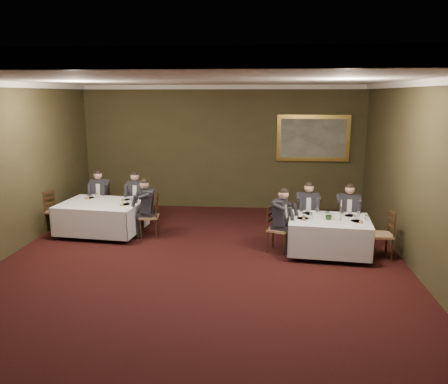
% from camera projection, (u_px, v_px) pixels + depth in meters
% --- Properties ---
extents(ground, '(10.00, 10.00, 0.00)m').
position_uv_depth(ground, '(197.00, 276.00, 7.99)').
color(ground, black).
rests_on(ground, ground).
extents(ceiling, '(8.00, 10.00, 0.10)m').
position_uv_depth(ceiling, '(194.00, 79.00, 7.22)').
color(ceiling, silver).
rests_on(ceiling, back_wall).
extents(back_wall, '(8.00, 0.10, 3.50)m').
position_uv_depth(back_wall, '(222.00, 148.00, 12.47)').
color(back_wall, '#38321C').
rests_on(back_wall, ground).
extents(front_wall, '(8.00, 0.10, 3.50)m').
position_uv_depth(front_wall, '(75.00, 338.00, 2.75)').
color(front_wall, '#38321C').
rests_on(front_wall, ground).
extents(right_wall, '(0.10, 10.00, 3.50)m').
position_uv_depth(right_wall, '(433.00, 186.00, 7.26)').
color(right_wall, '#38321C').
rests_on(right_wall, ground).
extents(crown_molding, '(8.00, 10.00, 0.12)m').
position_uv_depth(crown_molding, '(194.00, 82.00, 7.24)').
color(crown_molding, white).
rests_on(crown_molding, back_wall).
extents(table_main, '(1.75, 1.40, 0.67)m').
position_uv_depth(table_main, '(329.00, 234.00, 8.96)').
color(table_main, black).
rests_on(table_main, ground).
extents(table_second, '(2.00, 1.60, 0.67)m').
position_uv_depth(table_second, '(102.00, 215.00, 10.30)').
color(table_second, black).
rests_on(table_second, ground).
extents(chair_main_backleft, '(0.44, 0.42, 1.00)m').
position_uv_depth(chair_main_backleft, '(307.00, 228.00, 9.88)').
color(chair_main_backleft, '#936F4A').
rests_on(chair_main_backleft, ground).
extents(diner_main_backleft, '(0.42, 0.48, 1.35)m').
position_uv_depth(diner_main_backleft, '(307.00, 219.00, 9.81)').
color(diner_main_backleft, black).
rests_on(diner_main_backleft, chair_main_backleft).
extents(chair_main_backright, '(0.46, 0.44, 1.00)m').
position_uv_depth(chair_main_backright, '(347.00, 230.00, 9.72)').
color(chair_main_backright, '#936F4A').
rests_on(chair_main_backright, ground).
extents(diner_main_backright, '(0.44, 0.50, 1.35)m').
position_uv_depth(diner_main_backright, '(347.00, 221.00, 9.66)').
color(diner_main_backright, black).
rests_on(diner_main_backright, chair_main_backright).
extents(chair_main_endleft, '(0.54, 0.55, 1.00)m').
position_uv_depth(chair_main_endleft, '(278.00, 238.00, 9.18)').
color(chair_main_endleft, '#936F4A').
rests_on(chair_main_endleft, ground).
extents(diner_main_endleft, '(0.58, 0.53, 1.35)m').
position_uv_depth(diner_main_endleft, '(279.00, 228.00, 9.13)').
color(diner_main_endleft, black).
rests_on(diner_main_endleft, chair_main_endleft).
extents(chair_main_endright, '(0.43, 0.45, 1.00)m').
position_uv_depth(chair_main_endright, '(381.00, 244.00, 8.81)').
color(chair_main_endright, '#936F4A').
rests_on(chair_main_endright, ground).
extents(chair_sec_backleft, '(0.47, 0.46, 1.00)m').
position_uv_depth(chair_sec_backleft, '(101.00, 211.00, 11.35)').
color(chair_sec_backleft, '#936F4A').
rests_on(chair_sec_backleft, ground).
extents(diner_sec_backleft, '(0.44, 0.51, 1.35)m').
position_uv_depth(diner_sec_backleft, '(100.00, 202.00, 11.29)').
color(diner_sec_backleft, black).
rests_on(diner_sec_backleft, chair_sec_backleft).
extents(chair_sec_backright, '(0.46, 0.44, 1.00)m').
position_uv_depth(chair_sec_backright, '(138.00, 213.00, 11.17)').
color(chair_sec_backright, '#936F4A').
rests_on(chair_sec_backright, ground).
extents(diner_sec_backright, '(0.43, 0.50, 1.35)m').
position_uv_depth(diner_sec_backright, '(137.00, 204.00, 11.11)').
color(diner_sec_backright, black).
rests_on(diner_sec_backright, chair_sec_backright).
extents(chair_sec_endright, '(0.47, 0.49, 1.00)m').
position_uv_depth(chair_sec_endright, '(150.00, 225.00, 10.13)').
color(chair_sec_endright, '#936F4A').
rests_on(chair_sec_endright, ground).
extents(diner_sec_endright, '(0.52, 0.45, 1.35)m').
position_uv_depth(diner_sec_endright, '(149.00, 215.00, 10.08)').
color(diner_sec_endright, black).
rests_on(diner_sec_endright, chair_sec_endright).
extents(chair_sec_endleft, '(0.51, 0.52, 1.00)m').
position_uv_depth(chair_sec_endleft, '(57.00, 220.00, 10.56)').
color(chair_sec_endleft, '#936F4A').
rests_on(chair_sec_endleft, ground).
extents(centerpiece, '(0.22, 0.20, 0.24)m').
position_uv_depth(centerpiece, '(329.00, 214.00, 8.83)').
color(centerpiece, '#2D5926').
rests_on(centerpiece, table_main).
extents(candlestick, '(0.06, 0.06, 0.43)m').
position_uv_depth(candlestick, '(341.00, 212.00, 8.77)').
color(candlestick, '#B29636').
rests_on(candlestick, table_main).
extents(place_setting_table_main, '(0.33, 0.31, 0.14)m').
position_uv_depth(place_setting_table_main, '(310.00, 212.00, 9.31)').
color(place_setting_table_main, white).
rests_on(place_setting_table_main, table_main).
extents(place_setting_table_second, '(0.33, 0.31, 0.14)m').
position_uv_depth(place_setting_table_second, '(92.00, 196.00, 10.72)').
color(place_setting_table_second, white).
rests_on(place_setting_table_second, table_second).
extents(painting, '(2.00, 0.09, 1.28)m').
position_uv_depth(painting, '(313.00, 138.00, 12.12)').
color(painting, '#DEB951').
rests_on(painting, back_wall).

